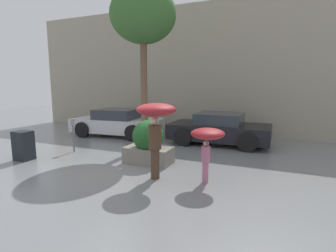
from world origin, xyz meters
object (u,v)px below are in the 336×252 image
at_px(planter_box, 148,143).
at_px(newspaper_box, 24,146).
at_px(person_child, 207,138).
at_px(parked_car_far, 118,123).
at_px(parking_meter, 73,128).
at_px(person_adult, 156,120).
at_px(street_tree, 143,17).
at_px(parked_car_near, 219,129).

distance_m(planter_box, newspaper_box, 3.88).
xyz_separation_m(planter_box, person_child, (2.01, -0.93, 0.50)).
relative_size(person_child, parked_car_far, 0.32).
distance_m(parking_meter, newspaper_box, 1.58).
relative_size(person_adult, street_tree, 0.33).
xyz_separation_m(planter_box, person_adult, (0.82, -1.17, 0.88)).
height_order(parked_car_far, street_tree, street_tree).
relative_size(planter_box, parked_car_near, 0.36).
relative_size(parked_car_far, street_tree, 0.73).
height_order(person_adult, parking_meter, person_adult).
bearing_deg(parked_car_far, newspaper_box, 170.93).
bearing_deg(person_child, parking_meter, -137.63).
relative_size(parked_car_near, parking_meter, 3.33).
relative_size(planter_box, parked_car_far, 0.34).
bearing_deg(person_adult, street_tree, 170.51).
bearing_deg(parked_car_far, person_child, -132.75).
distance_m(planter_box, parked_car_near, 3.69).
xyz_separation_m(parked_car_near, parked_car_far, (-4.65, -0.13, 0.00)).
xyz_separation_m(person_child, parked_car_near, (-0.66, 4.36, -0.52)).
height_order(person_child, newspaper_box, person_child).
xyz_separation_m(parked_car_near, street_tree, (-2.35, -1.80, 4.03)).
bearing_deg(person_adult, parked_car_far, -179.83).
height_order(parked_car_near, newspaper_box, parked_car_near).
bearing_deg(street_tree, newspaper_box, -133.39).
bearing_deg(person_child, parked_car_far, -164.00).
distance_m(person_child, parking_meter, 5.11).
bearing_deg(parking_meter, parked_car_near, 37.20).
xyz_separation_m(person_child, newspaper_box, (-5.70, -0.29, -0.65)).
relative_size(person_adult, newspaper_box, 2.09).
relative_size(street_tree, newspaper_box, 6.25).
bearing_deg(person_adult, newspaper_box, -131.84).
xyz_separation_m(person_child, parking_meter, (-4.99, 1.08, -0.26)).
bearing_deg(parked_car_far, street_tree, -130.20).
bearing_deg(planter_box, person_child, -24.84).
height_order(person_child, street_tree, street_tree).
relative_size(person_child, parked_car_near, 0.35).
relative_size(person_adult, parked_car_far, 0.46).
height_order(parked_car_near, parked_car_far, same).
bearing_deg(parked_car_near, street_tree, 127.43).
height_order(person_child, parked_car_near, person_child).
xyz_separation_m(planter_box, parking_meter, (-2.97, 0.14, 0.24)).
distance_m(person_adult, parking_meter, 4.07).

